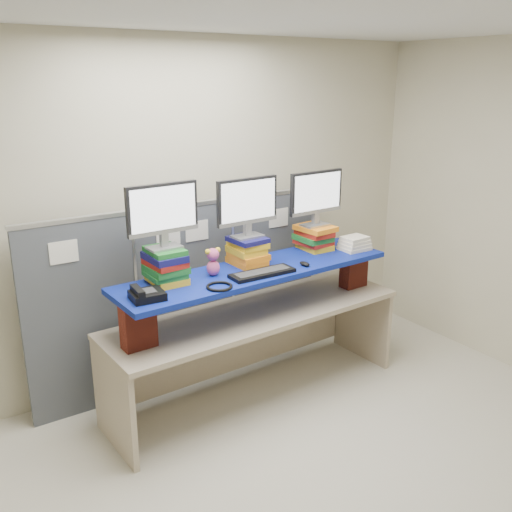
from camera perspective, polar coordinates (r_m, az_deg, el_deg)
room at (r=3.09m, az=7.63°, el=-2.94°), size 5.00×4.00×2.80m
cubicle_partition at (r=4.71m, az=-6.97°, el=-3.82°), size 2.60×0.06×1.53m
desk at (r=4.50m, az=0.00°, el=-7.23°), size 2.45×0.80×0.74m
brick_pier_left at (r=3.89m, az=-11.69°, el=-6.89°), size 0.23×0.13×0.31m
brick_pier_right at (r=4.97m, az=9.74°, el=-1.35°), size 0.23×0.13×0.31m
blue_board at (r=4.33m, az=0.00°, el=-1.52°), size 2.25×0.65×0.04m
book_stack_left at (r=4.03m, az=-9.04°, el=-0.98°), size 0.26×0.31×0.25m
book_stack_center at (r=4.39m, az=-0.87°, el=0.53°), size 0.26×0.30×0.22m
book_stack_right at (r=4.80m, az=5.85°, el=1.90°), size 0.28×0.32×0.21m
monitor_left at (r=3.93m, az=-9.31°, el=4.36°), size 0.52×0.16×0.45m
monitor_center at (r=4.29m, az=-0.86°, el=5.22°), size 0.52×0.16×0.45m
monitor_right at (r=4.71m, az=6.05°, el=6.08°), size 0.52×0.16×0.45m
keyboard at (r=4.18m, az=0.63°, el=-1.71°), size 0.50×0.17×0.03m
mouse at (r=4.40m, az=4.89°, el=-0.78°), size 0.07×0.11×0.03m
desk_phone at (r=3.79m, az=-10.94°, el=-3.81°), size 0.23×0.21×0.09m
headset at (r=3.93m, az=-3.68°, el=-3.05°), size 0.20×0.20×0.02m
plush_toy at (r=4.15m, az=-4.32°, el=-0.56°), size 0.12×0.09×0.21m
binder_stack at (r=4.85m, az=9.83°, el=1.23°), size 0.24×0.19×0.11m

